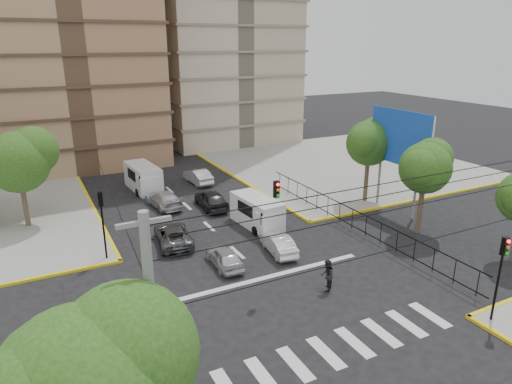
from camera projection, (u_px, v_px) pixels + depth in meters
ground at (275, 287)px, 25.67m from camera, size 160.00×160.00×0.00m
sidewalk_ne at (342, 164)px, 51.23m from camera, size 26.00×26.00×0.15m
crosswalk_stripes at (340, 347)px, 20.60m from camera, size 12.00×2.40×0.01m
stop_line at (265, 278)px, 26.68m from camera, size 13.00×0.40×0.01m
park_fence at (351, 230)px, 33.39m from camera, size 0.10×22.50×1.66m
billboard at (400, 139)px, 35.14m from camera, size 0.36×6.20×8.10m
tree_park_a at (426, 165)px, 31.49m from camera, size 4.41×3.60×6.83m
tree_park_c at (370, 141)px, 37.74m from camera, size 4.65×3.80×7.25m
tree_tudor at (19, 159)px, 32.37m from camera, size 5.39×4.40×7.43m
traffic_light_se at (501, 265)px, 21.51m from camera, size 0.28×0.22×4.40m
traffic_light_nw at (102, 214)px, 27.88m from camera, size 0.28×0.22×4.40m
traffic_light_hanging at (297, 199)px, 22.10m from camera, size 18.00×9.12×0.92m
utility_pole_sw at (155, 359)px, 12.66m from camera, size 1.40×0.28×9.00m
van_right_lane at (258, 213)px, 33.70m from camera, size 2.30×5.04×2.21m
van_left_lane at (144, 179)px, 41.97m from camera, size 2.47×5.39×2.36m
car_silver_front_left at (225, 257)px, 27.88m from camera, size 1.59×3.67×1.23m
car_white_front_right at (278, 244)px, 29.67m from camera, size 1.78×3.88×1.23m
car_grey_mid_left at (173, 235)px, 31.01m from camera, size 2.78×4.92×1.30m
car_silver_rear_left at (164, 199)px, 37.95m from camera, size 2.39×4.83×1.35m
car_darkgrey_mid_right at (211, 199)px, 37.68m from camera, size 2.01×4.59×1.54m
car_white_rear_right at (198, 176)px, 44.33m from camera, size 1.75×4.38×1.42m
pedestrian_crosswalk at (327, 275)px, 25.07m from camera, size 1.12×1.12×1.83m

